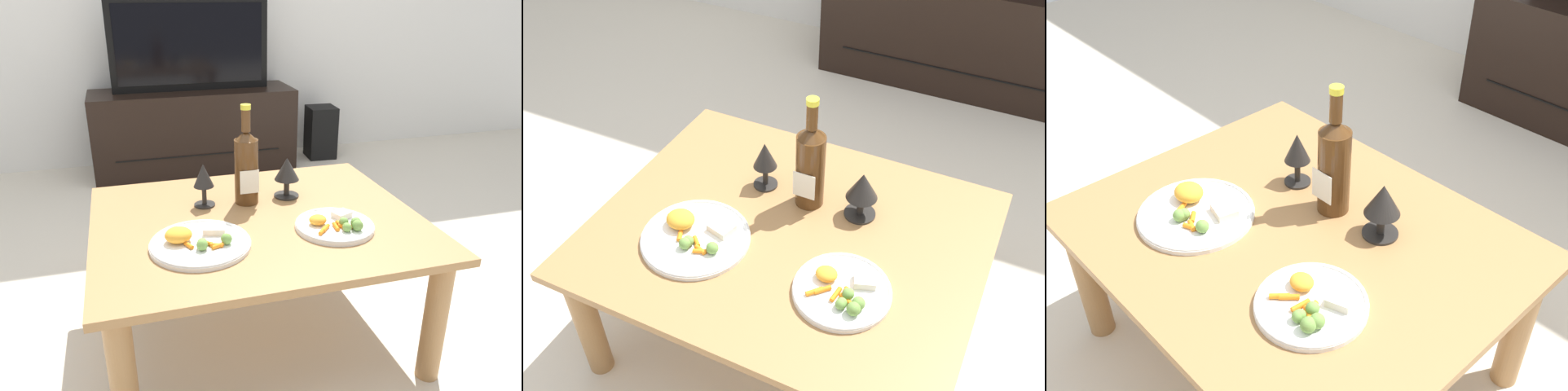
{
  "view_description": "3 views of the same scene",
  "coord_description": "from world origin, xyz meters",
  "views": [
    {
      "loc": [
        -0.39,
        -1.37,
        1.11
      ],
      "look_at": [
        0.02,
        0.04,
        0.5
      ],
      "focal_mm": 34.09,
      "sensor_mm": 36.0,
      "label": 1
    },
    {
      "loc": [
        0.49,
        -1.04,
        1.57
      ],
      "look_at": [
        -0.04,
        0.06,
        0.5
      ],
      "focal_mm": 41.43,
      "sensor_mm": 36.0,
      "label": 2
    },
    {
      "loc": [
        0.85,
        -0.75,
        1.39
      ],
      "look_at": [
        0.01,
        0.04,
        0.54
      ],
      "focal_mm": 42.51,
      "sensor_mm": 36.0,
      "label": 3
    }
  ],
  "objects": [
    {
      "name": "ground_plane",
      "position": [
        0.0,
        0.0,
        0.0
      ],
      "size": [
        6.4,
        6.4,
        0.0
      ],
      "primitive_type": "plane",
      "color": "beige"
    },
    {
      "name": "dining_table",
      "position": [
        0.0,
        0.0,
        0.37
      ],
      "size": [
        1.03,
        0.83,
        0.44
      ],
      "color": "#9E7042",
      "rests_on": "ground_plane"
    },
    {
      "name": "tv_stand",
      "position": [
        0.07,
        1.77,
        0.26
      ],
      "size": [
        1.28,
        0.41,
        0.53
      ],
      "color": "black",
      "rests_on": "ground_plane"
    },
    {
      "name": "tv_screen",
      "position": [
        0.07,
        1.77,
        0.81
      ],
      "size": [
        0.98,
        0.05,
        0.56
      ],
      "color": "black",
      "rests_on": "tv_stand"
    },
    {
      "name": "floor_speaker",
      "position": [
        0.97,
        1.78,
        0.18
      ],
      "size": [
        0.2,
        0.2,
        0.36
      ],
      "primitive_type": "cube",
      "rotation": [
        0.0,
        0.0,
        -0.06
      ],
      "color": "black",
      "rests_on": "ground_plane"
    },
    {
      "name": "wine_bottle",
      "position": [
        0.0,
        0.14,
        0.58
      ],
      "size": [
        0.08,
        0.08,
        0.34
      ],
      "color": "#4C2D14",
      "rests_on": "dining_table"
    },
    {
      "name": "goblet_left",
      "position": [
        -0.14,
        0.15,
        0.54
      ],
      "size": [
        0.07,
        0.07,
        0.15
      ],
      "color": "black",
      "rests_on": "dining_table"
    },
    {
      "name": "goblet_right",
      "position": [
        0.15,
        0.15,
        0.53
      ],
      "size": [
        0.09,
        0.09,
        0.14
      ],
      "color": "black",
      "rests_on": "dining_table"
    },
    {
      "name": "dinner_plate_left",
      "position": [
        -0.21,
        -0.13,
        0.45
      ],
      "size": [
        0.29,
        0.29,
        0.05
      ],
      "color": "white",
      "rests_on": "dining_table"
    },
    {
      "name": "dinner_plate_right",
      "position": [
        0.21,
        -0.14,
        0.45
      ],
      "size": [
        0.24,
        0.24,
        0.05
      ],
      "color": "white",
      "rests_on": "dining_table"
    }
  ]
}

